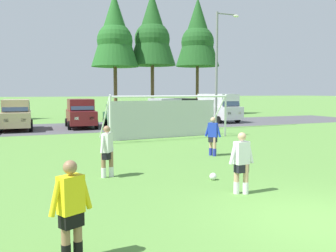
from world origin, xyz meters
The scene contains 18 objects.
ground_plane centered at (0.00, 15.00, 0.00)m, with size 400.00×400.00×0.00m, color #598C3D.
parking_lot_strip centered at (0.00, 22.61, 0.00)m, with size 52.00×8.40×0.01m, color #4C4C51.
soccer_ball centered at (-0.23, 3.97, 0.11)m, with size 0.22×0.22×0.22m.
soccer_goal centered at (2.41, 13.98, 1.29)m, with size 7.54×2.49×2.57m.
referee centered at (-5.03, 0.10, 0.82)m, with size 0.73×0.38×1.64m.
player_striker_near centered at (-3.12, 5.62, 0.82)m, with size 0.58×0.58×1.64m.
player_midfield_center centered at (-0.32, 2.35, 0.82)m, with size 0.74×0.27×1.64m.
player_defender_far centered at (1.92, 7.72, 0.82)m, with size 0.52×0.64×1.64m.
parked_car_slot_center_left centered at (-5.60, 22.30, 1.11)m, with size 2.31×4.69×2.16m.
parked_car_slot_center centered at (-1.09, 22.35, 1.11)m, with size 2.38×4.72×2.16m.
parked_car_slot_center_right centered at (1.88, 22.02, 0.88)m, with size 2.04×4.20×1.72m.
parked_car_slot_right centered at (5.76, 22.24, 1.11)m, with size 2.21×4.64×2.16m.
parked_car_slot_far_right centered at (7.32, 22.40, 1.11)m, with size 2.16×4.61×2.16m.
parked_car_slot_end centered at (11.28, 22.96, 1.34)m, with size 2.39×4.90×2.52m.
tree_center_back centered at (3.73, 30.27, 8.59)m, with size 4.68×4.68×12.49m.
tree_mid_right centered at (7.88, 30.79, 9.04)m, with size 4.93×4.93×13.14m.
tree_right_edge centered at (14.67, 33.57, 9.50)m, with size 5.17×5.17×13.80m.
street_lamp centered at (8.12, 17.74, 4.36)m, with size 2.00×0.32×8.44m.
Camera 1 is at (-5.81, -5.63, 2.69)m, focal length 39.10 mm.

